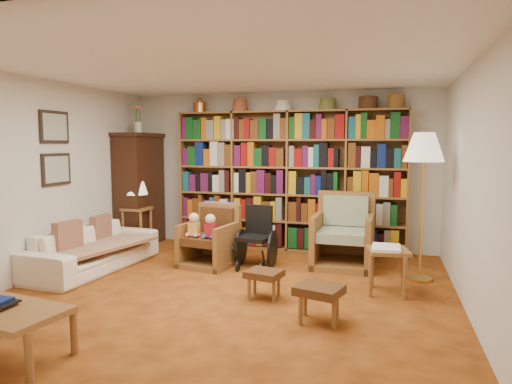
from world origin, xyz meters
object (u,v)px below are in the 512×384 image
(floor_lamp, at_px, (424,153))
(footstool_b, at_px, (319,292))
(footstool_a, at_px, (264,276))
(wheelchair, at_px, (257,239))
(armchair_leather, at_px, (211,240))
(side_table_lamp, at_px, (137,219))
(armchair_sage, at_px, (344,237))
(side_table_papers, at_px, (388,257))
(sofa, at_px, (94,248))

(floor_lamp, xyz_separation_m, footstool_b, (-1.00, -1.68, -1.28))
(footstool_a, height_order, footstool_b, footstool_b)
(wheelchair, bearing_deg, armchair_leather, -173.01)
(side_table_lamp, bearing_deg, footstool_a, -34.27)
(armchair_leather, bearing_deg, armchair_sage, 15.37)
(wheelchair, distance_m, side_table_papers, 1.88)
(floor_lamp, relative_size, footstool_b, 3.69)
(wheelchair, xyz_separation_m, floor_lamp, (2.12, -0.08, 1.19))
(side_table_lamp, distance_m, armchair_sage, 3.30)
(side_table_lamp, distance_m, footstool_a, 3.15)
(side_table_lamp, xyz_separation_m, footstool_b, (3.27, -2.26, -0.19))
(wheelchair, height_order, footstool_a, wheelchair)
(armchair_sage, height_order, floor_lamp, floor_lamp)
(floor_lamp, bearing_deg, side_table_lamp, 172.22)
(side_table_lamp, relative_size, wheelchair, 0.80)
(side_table_lamp, distance_m, footstool_b, 3.98)
(wheelchair, bearing_deg, floor_lamp, -2.16)
(wheelchair, xyz_separation_m, footstool_b, (1.12, -1.76, -0.09))
(side_table_lamp, xyz_separation_m, armchair_leather, (1.51, -0.58, -0.13))
(side_table_lamp, relative_size, footstool_b, 1.35)
(sofa, bearing_deg, floor_lamp, -76.66)
(armchair_sage, bearing_deg, side_table_lamp, 178.43)
(sofa, xyz_separation_m, side_table_lamp, (-0.10, 1.27, 0.19))
(armchair_leather, bearing_deg, side_table_papers, -15.04)
(armchair_sage, relative_size, floor_lamp, 0.55)
(side_table_papers, height_order, footstool_b, side_table_papers)
(sofa, xyz_separation_m, armchair_leather, (1.41, 0.69, 0.06))
(sofa, relative_size, armchair_sage, 1.95)
(side_table_papers, bearing_deg, armchair_leather, 164.96)
(floor_lamp, bearing_deg, footstool_b, -120.87)
(side_table_lamp, bearing_deg, armchair_sage, -1.57)
(wheelchair, bearing_deg, armchair_sage, 19.80)
(side_table_lamp, xyz_separation_m, side_table_papers, (3.89, -1.22, -0.05))
(side_table_papers, xyz_separation_m, footstool_a, (-1.29, -0.55, -0.17))
(wheelchair, relative_size, footstool_b, 1.70)
(side_table_lamp, bearing_deg, armchair_leather, -21.09)
(wheelchair, height_order, floor_lamp, floor_lamp)
(armchair_sage, relative_size, footstool_a, 2.36)
(sofa, height_order, footstool_a, sofa)
(sofa, distance_m, side_table_papers, 3.79)
(sofa, xyz_separation_m, footstool_a, (2.49, -0.50, -0.03))
(floor_lamp, bearing_deg, side_table_papers, -120.91)
(sofa, distance_m, floor_lamp, 4.42)
(armchair_leather, bearing_deg, sofa, -153.90)
(sofa, bearing_deg, side_table_lamp, 8.47)
(floor_lamp, distance_m, footstool_b, 2.34)
(sofa, xyz_separation_m, armchair_sage, (3.19, 1.18, 0.10))
(armchair_sage, height_order, footstool_b, armchair_sage)
(sofa, distance_m, armchair_sage, 3.41)
(armchair_sage, distance_m, side_table_papers, 1.28)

